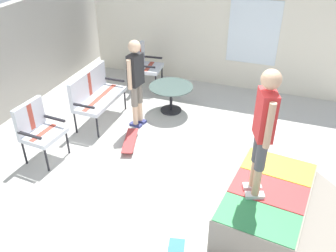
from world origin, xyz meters
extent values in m
cube|color=beige|center=(0.00, 0.00, -0.05)|extent=(12.00, 12.00, 0.10)
cube|color=silver|center=(3.80, 0.50, 1.24)|extent=(0.20, 6.00, 2.48)
cube|color=silver|center=(3.69, -0.40, 1.35)|extent=(0.03, 1.10, 1.40)
cube|color=gray|center=(-0.43, -1.33, 0.27)|extent=(1.81, 1.21, 0.55)
cube|color=#338C4C|center=(-1.00, -1.27, 0.55)|extent=(0.66, 1.03, 0.01)
cube|color=red|center=(-0.43, -1.33, 0.55)|extent=(0.66, 1.03, 0.01)
cube|color=yellow|center=(0.13, -1.40, 0.55)|extent=(0.66, 1.03, 0.01)
cylinder|color=#B2B2B7|center=(-0.38, -0.86, 0.52)|extent=(1.63, 0.24, 0.05)
cube|color=gray|center=(-0.53, -2.17, 0.25)|extent=(1.74, 0.97, 0.45)
cylinder|color=black|center=(0.63, 1.86, 0.22)|extent=(0.04, 0.04, 0.44)
cylinder|color=black|center=(1.80, 1.86, 0.22)|extent=(0.04, 0.04, 0.44)
cylinder|color=black|center=(0.63, 2.33, 0.22)|extent=(0.04, 0.04, 0.44)
cylinder|color=black|center=(1.80, 2.33, 0.22)|extent=(0.04, 0.04, 0.44)
cube|color=silver|center=(1.21, 2.10, 0.48)|extent=(1.25, 0.55, 0.08)
cube|color=#B74738|center=(1.21, 2.10, 0.52)|extent=(1.21, 0.10, 0.00)
cube|color=silver|center=(1.21, 2.33, 0.77)|extent=(1.25, 0.08, 0.50)
cube|color=#B74738|center=(1.21, 2.33, 0.77)|extent=(0.10, 0.08, 0.46)
cube|color=black|center=(0.61, 2.09, 0.64)|extent=(0.04, 0.47, 0.04)
cube|color=black|center=(1.82, 2.10, 0.64)|extent=(0.04, 0.47, 0.04)
cylinder|color=black|center=(2.74, 1.53, 0.22)|extent=(0.04, 0.04, 0.44)
cylinder|color=black|center=(3.27, 1.59, 0.22)|extent=(0.04, 0.04, 0.44)
cylinder|color=black|center=(2.69, 2.00, 0.22)|extent=(0.04, 0.04, 0.44)
cylinder|color=black|center=(3.23, 2.06, 0.22)|extent=(0.04, 0.04, 0.44)
cube|color=silver|center=(2.98, 1.80, 0.48)|extent=(0.67, 0.61, 0.08)
cube|color=#B74738|center=(2.98, 1.80, 0.52)|extent=(0.59, 0.16, 0.00)
cube|color=silver|center=(2.96, 2.03, 0.77)|extent=(0.62, 0.14, 0.50)
cube|color=#B74738|center=(2.96, 2.03, 0.77)|extent=(0.11, 0.09, 0.46)
cube|color=black|center=(2.69, 1.77, 0.64)|extent=(0.09, 0.47, 0.04)
cube|color=black|center=(3.27, 1.82, 0.64)|extent=(0.09, 0.47, 0.04)
cylinder|color=black|center=(-0.53, 2.14, 0.22)|extent=(0.04, 0.04, 0.44)
cylinder|color=black|center=(0.01, 2.10, 0.22)|extent=(0.04, 0.04, 0.44)
cylinder|color=black|center=(-0.49, 2.61, 0.22)|extent=(0.04, 0.04, 0.44)
cylinder|color=black|center=(0.05, 2.56, 0.22)|extent=(0.04, 0.04, 0.44)
cube|color=silver|center=(-0.24, 2.35, 0.48)|extent=(0.66, 0.60, 0.08)
cube|color=#B74738|center=(-0.24, 2.35, 0.52)|extent=(0.59, 0.15, 0.00)
cube|color=silver|center=(-0.22, 2.59, 0.77)|extent=(0.62, 0.13, 0.50)
cube|color=#B74738|center=(-0.22, 2.59, 0.77)|extent=(0.11, 0.09, 0.46)
cube|color=black|center=(-0.53, 2.37, 0.64)|extent=(0.08, 0.47, 0.04)
cube|color=black|center=(0.05, 2.33, 0.64)|extent=(0.08, 0.47, 0.04)
cylinder|color=black|center=(2.07, 0.93, 0.28)|extent=(0.06, 0.06, 0.55)
cylinder|color=black|center=(2.07, 0.93, 0.01)|extent=(0.44, 0.44, 0.03)
cylinder|color=#425651|center=(2.07, 0.93, 0.56)|extent=(0.90, 0.90, 0.02)
cube|color=navy|center=(1.24, 1.37, 0.03)|extent=(0.15, 0.25, 0.05)
cylinder|color=beige|center=(1.24, 1.37, 0.25)|extent=(0.10, 0.10, 0.40)
cylinder|color=slate|center=(1.24, 1.37, 0.66)|extent=(0.13, 0.13, 0.40)
cube|color=navy|center=(1.41, 1.34, 0.03)|extent=(0.15, 0.25, 0.05)
cylinder|color=beige|center=(1.41, 1.34, 0.25)|extent=(0.10, 0.10, 0.40)
cylinder|color=slate|center=(1.41, 1.34, 0.66)|extent=(0.13, 0.13, 0.40)
cube|color=#262628|center=(1.33, 1.36, 1.16)|extent=(0.34, 0.23, 0.60)
sphere|color=beige|center=(1.33, 1.36, 1.60)|extent=(0.23, 0.23, 0.23)
cylinder|color=beige|center=(1.13, 1.39, 1.14)|extent=(0.08, 0.08, 0.57)
cylinder|color=beige|center=(1.53, 1.33, 1.14)|extent=(0.08, 0.08, 0.57)
cube|color=silver|center=(-0.48, -1.11, 0.58)|extent=(0.19, 0.26, 0.05)
cylinder|color=tan|center=(-0.48, -1.11, 0.81)|extent=(0.10, 0.10, 0.40)
cylinder|color=#4C4C51|center=(-0.48, -1.11, 1.21)|extent=(0.13, 0.13, 0.40)
cube|color=silver|center=(-0.63, -1.17, 0.58)|extent=(0.19, 0.26, 0.05)
cylinder|color=tan|center=(-0.63, -1.17, 0.81)|extent=(0.10, 0.10, 0.40)
cylinder|color=#4C4C51|center=(-0.63, -1.17, 1.21)|extent=(0.13, 0.13, 0.40)
cube|color=red|center=(-0.55, -1.14, 1.71)|extent=(0.36, 0.28, 0.60)
sphere|color=tan|center=(-0.55, -1.14, 2.16)|extent=(0.23, 0.23, 0.23)
cylinder|color=tan|center=(-0.37, -1.07, 1.69)|extent=(0.08, 0.08, 0.57)
cylinder|color=tan|center=(-0.74, -1.21, 1.69)|extent=(0.08, 0.08, 0.57)
cube|color=#B23838|center=(0.61, 1.20, 0.09)|extent=(0.82, 0.42, 0.02)
cylinder|color=#333333|center=(0.91, 1.20, 0.03)|extent=(0.06, 0.04, 0.06)
cylinder|color=#333333|center=(0.86, 1.35, 0.03)|extent=(0.06, 0.04, 0.06)
cylinder|color=#333333|center=(0.37, 1.04, 0.03)|extent=(0.06, 0.04, 0.06)
cylinder|color=#333333|center=(0.32, 1.19, 0.03)|extent=(0.06, 0.04, 0.06)
cylinder|color=gold|center=(-1.33, -0.45, 0.03)|extent=(0.06, 0.04, 0.06)
cylinder|color=gold|center=(-1.37, -0.29, 0.03)|extent=(0.06, 0.04, 0.06)
camera|label=1|loc=(-4.30, -1.33, 3.78)|focal=38.99mm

